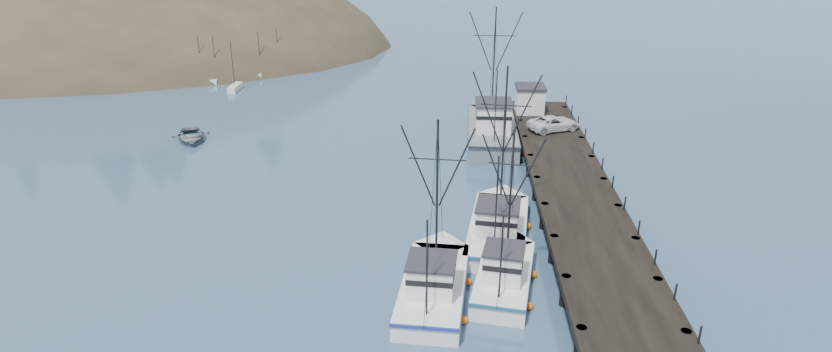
{
  "coord_description": "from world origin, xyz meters",
  "views": [
    {
      "loc": [
        4.66,
        -31.88,
        21.57
      ],
      "look_at": [
        1.89,
        14.39,
        2.5
      ],
      "focal_mm": 28.0,
      "sensor_mm": 36.0,
      "label": 1
    }
  ],
  "objects_px": {
    "pickup_truck": "(554,123)",
    "motorboat": "(191,140)",
    "work_vessel": "(492,128)",
    "pier_shed": "(530,99)",
    "trawler_far": "(498,226)",
    "pier": "(570,181)",
    "trawler_mid": "(434,283)",
    "trawler_near": "(505,273)"
  },
  "relations": [
    {
      "from": "pickup_truck",
      "to": "motorboat",
      "type": "height_order",
      "value": "pickup_truck"
    },
    {
      "from": "work_vessel",
      "to": "pier_shed",
      "type": "distance_m",
      "value": 5.74
    },
    {
      "from": "motorboat",
      "to": "pier_shed",
      "type": "bearing_deg",
      "value": -14.12
    },
    {
      "from": "work_vessel",
      "to": "trawler_far",
      "type": "bearing_deg",
      "value": -91.39
    },
    {
      "from": "trawler_far",
      "to": "pickup_truck",
      "type": "relative_size",
      "value": 2.47
    },
    {
      "from": "pier",
      "to": "pier_shed",
      "type": "relative_size",
      "value": 13.75
    },
    {
      "from": "pier_shed",
      "to": "trawler_mid",
      "type": "bearing_deg",
      "value": -105.26
    },
    {
      "from": "pier_shed",
      "to": "motorboat",
      "type": "distance_m",
      "value": 34.9
    },
    {
      "from": "pier",
      "to": "pickup_truck",
      "type": "relative_size",
      "value": 8.78
    },
    {
      "from": "work_vessel",
      "to": "motorboat",
      "type": "bearing_deg",
      "value": -176.28
    },
    {
      "from": "trawler_near",
      "to": "pier_shed",
      "type": "relative_size",
      "value": 3.17
    },
    {
      "from": "trawler_mid",
      "to": "pier",
      "type": "bearing_deg",
      "value": 54.43
    },
    {
      "from": "trawler_mid",
      "to": "work_vessel",
      "type": "relative_size",
      "value": 0.7
    },
    {
      "from": "trawler_near",
      "to": "trawler_far",
      "type": "bearing_deg",
      "value": 90.16
    },
    {
      "from": "trawler_mid",
      "to": "motorboat",
      "type": "height_order",
      "value": "trawler_mid"
    },
    {
      "from": "trawler_mid",
      "to": "pickup_truck",
      "type": "xyz_separation_m",
      "value": [
        10.53,
        26.28,
        1.88
      ]
    },
    {
      "from": "pier",
      "to": "motorboat",
      "type": "height_order",
      "value": "pier"
    },
    {
      "from": "trawler_mid",
      "to": "trawler_far",
      "type": "height_order",
      "value": "trawler_far"
    },
    {
      "from": "trawler_far",
      "to": "work_vessel",
      "type": "height_order",
      "value": "work_vessel"
    },
    {
      "from": "trawler_near",
      "to": "work_vessel",
      "type": "distance_m",
      "value": 27.5
    },
    {
      "from": "pier_shed",
      "to": "pickup_truck",
      "type": "distance_m",
      "value": 6.34
    },
    {
      "from": "pier_shed",
      "to": "pickup_truck",
      "type": "relative_size",
      "value": 0.64
    },
    {
      "from": "pickup_truck",
      "to": "pier",
      "type": "bearing_deg",
      "value": 153.94
    },
    {
      "from": "trawler_far",
      "to": "work_vessel",
      "type": "relative_size",
      "value": 0.78
    },
    {
      "from": "trawler_near",
      "to": "pier_shed",
      "type": "xyz_separation_m",
      "value": [
        4.52,
        30.94,
        2.6
      ]
    },
    {
      "from": "trawler_near",
      "to": "motorboat",
      "type": "bearing_deg",
      "value": 139.42
    },
    {
      "from": "motorboat",
      "to": "trawler_mid",
      "type": "bearing_deg",
      "value": -69.66
    },
    {
      "from": "trawler_near",
      "to": "trawler_mid",
      "type": "xyz_separation_m",
      "value": [
        -4.31,
        -1.4,
        -0.0
      ]
    },
    {
      "from": "trawler_far",
      "to": "pier_shed",
      "type": "xyz_separation_m",
      "value": [
        4.53,
        24.47,
        2.6
      ]
    },
    {
      "from": "pickup_truck",
      "to": "work_vessel",
      "type": "bearing_deg",
      "value": 40.71
    },
    {
      "from": "pier_shed",
      "to": "pickup_truck",
      "type": "xyz_separation_m",
      "value": [
        1.7,
        -6.06,
        -0.72
      ]
    },
    {
      "from": "pier",
      "to": "trawler_near",
      "type": "height_order",
      "value": "trawler_near"
    },
    {
      "from": "trawler_mid",
      "to": "pier_shed",
      "type": "bearing_deg",
      "value": 74.74
    },
    {
      "from": "trawler_near",
      "to": "trawler_far",
      "type": "xyz_separation_m",
      "value": [
        -0.02,
        6.46,
        0.0
      ]
    },
    {
      "from": "trawler_near",
      "to": "trawler_mid",
      "type": "height_order",
      "value": "trawler_mid"
    },
    {
      "from": "work_vessel",
      "to": "trawler_mid",
      "type": "bearing_deg",
      "value": -99.44
    },
    {
      "from": "pier",
      "to": "pickup_truck",
      "type": "xyz_separation_m",
      "value": [
        0.27,
        11.94,
        1.01
      ]
    },
    {
      "from": "pier_shed",
      "to": "trawler_far",
      "type": "bearing_deg",
      "value": -100.49
    },
    {
      "from": "pier",
      "to": "trawler_mid",
      "type": "height_order",
      "value": "trawler_mid"
    },
    {
      "from": "motorboat",
      "to": "trawler_far",
      "type": "bearing_deg",
      "value": -55.71
    },
    {
      "from": "pier",
      "to": "trawler_mid",
      "type": "xyz_separation_m",
      "value": [
        -10.26,
        -14.34,
        -0.87
      ]
    },
    {
      "from": "work_vessel",
      "to": "pier_shed",
      "type": "xyz_separation_m",
      "value": [
        4.02,
        3.45,
        2.19
      ]
    }
  ]
}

